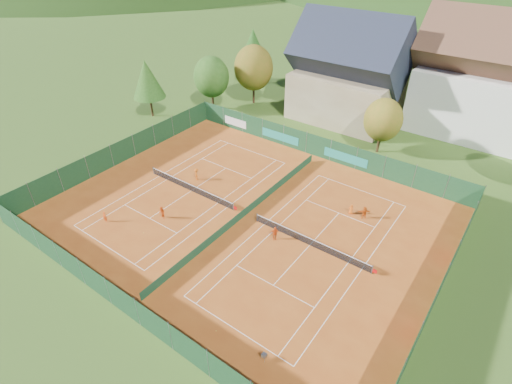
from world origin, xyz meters
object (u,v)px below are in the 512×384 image
(player_left_near, at_px, (105,217))
(player_right_far_a, at_px, (351,209))
(chalet, at_px, (348,76))
(ball_hopper, at_px, (264,355))
(player_right_near, at_px, (275,233))
(player_right_far_b, at_px, (364,212))
(hotel_block_a, at_px, (494,86))
(player_left_far, at_px, (197,174))
(player_left_mid, at_px, (162,213))

(player_left_near, xyz_separation_m, player_right_far_a, (20.36, 16.57, -0.04))
(chalet, height_order, ball_hopper, chalet)
(ball_hopper, distance_m, player_right_near, 13.29)
(player_right_near, height_order, player_right_far_b, player_right_near)
(hotel_block_a, relative_size, player_right_far_b, 14.60)
(hotel_block_a, relative_size, ball_hopper, 27.00)
(ball_hopper, xyz_separation_m, player_left_near, (-22.76, 3.21, 0.08))
(hotel_block_a, relative_size, player_right_near, 13.98)
(chalet, height_order, hotel_block_a, hotel_block_a)
(player_left_near, height_order, player_left_far, player_left_far)
(player_left_mid, xyz_separation_m, player_right_far_b, (17.33, 12.75, -0.01))
(ball_hopper, relative_size, player_left_near, 0.63)
(player_left_near, xyz_separation_m, player_left_far, (2.16, 11.74, 0.13))
(chalet, relative_size, player_left_far, 10.52)
(player_right_far_b, bearing_deg, player_right_far_a, -33.21)
(player_left_near, bearing_deg, player_right_far_b, 27.78)
(hotel_block_a, height_order, player_left_mid, hotel_block_a)
(hotel_block_a, xyz_separation_m, player_left_near, (-27.31, -45.50, -6.75))
(hotel_block_a, relative_size, player_left_near, 16.98)
(ball_hopper, distance_m, player_left_near, 22.99)
(player_left_mid, relative_size, player_right_near, 0.97)
(chalet, height_order, player_left_near, chalet)
(player_right_near, relative_size, player_right_far_a, 1.30)
(player_left_mid, height_order, player_right_near, player_right_near)
(player_right_near, relative_size, player_right_far_b, 1.04)
(hotel_block_a, distance_m, ball_hopper, 49.39)
(player_left_near, bearing_deg, hotel_block_a, 49.37)
(player_left_near, relative_size, player_right_far_b, 0.86)
(player_right_far_a, bearing_deg, player_right_far_b, 177.18)
(player_left_mid, bearing_deg, player_right_far_b, 46.43)
(ball_hopper, relative_size, player_right_far_b, 0.54)
(chalet, bearing_deg, player_right_far_a, -62.29)
(player_left_far, xyz_separation_m, player_right_far_a, (18.20, 4.83, -0.18))
(player_left_far, height_order, player_right_near, player_right_near)
(hotel_block_a, bearing_deg, player_right_far_b, -100.83)
(player_left_far, bearing_deg, ball_hopper, 168.83)
(player_left_near, height_order, player_right_far_b, player_right_far_b)
(player_right_near, bearing_deg, player_right_far_b, 15.77)
(player_left_near, xyz_separation_m, player_right_near, (16.00, 8.24, 0.14))
(player_right_near, distance_m, player_right_far_a, 9.40)
(ball_hopper, xyz_separation_m, player_right_far_a, (-2.41, 19.78, 0.04))
(player_left_far, height_order, player_right_far_a, player_left_far)
(chalet, relative_size, player_right_far_a, 13.65)
(player_left_far, bearing_deg, player_left_mid, 131.24)
(ball_hopper, bearing_deg, player_left_near, 171.98)
(ball_hopper, bearing_deg, player_right_far_b, 92.78)
(player_left_near, bearing_deg, player_left_mid, 31.76)
(player_left_mid, bearing_deg, player_right_near, 30.54)
(chalet, xyz_separation_m, player_right_near, (7.69, -31.26, -5.85))
(player_left_far, xyz_separation_m, player_right_near, (13.84, -3.50, 0.00))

